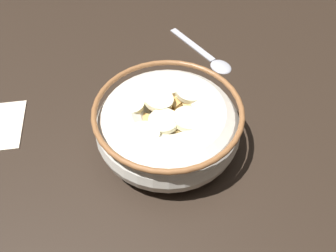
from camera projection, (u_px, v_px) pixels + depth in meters
ground_plane at (168, 148)px, 41.13cm from camera, size 98.55×98.55×2.00cm
cereal_bowl at (168, 124)px, 37.91cm from camera, size 16.11×16.11×6.18cm
spoon at (211, 58)px, 50.14cm from camera, size 2.84×13.21×0.80cm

